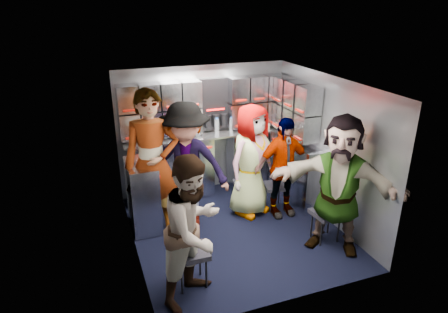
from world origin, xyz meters
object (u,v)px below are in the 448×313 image
object	(u,v)px
attendant_arc_c	(251,161)
attendant_arc_d	(282,168)
jump_seat_near_right	(326,215)
jump_seat_near_left	(191,254)
attendant_arc_e	(339,185)
attendant_arc_b	(186,166)
jump_seat_mid_right	(276,187)
attendant_standing	(152,164)
attendant_arc_a	(194,230)
jump_seat_center	(246,185)
jump_seat_mid_left	(184,195)

from	to	relation	value
attendant_arc_c	attendant_arc_d	xyz separation A→B (m)	(0.41, -0.21, -0.09)
jump_seat_near_right	jump_seat_near_left	bearing A→B (deg)	-172.47
attendant_arc_e	attendant_arc_b	bearing A→B (deg)	-173.54
jump_seat_mid_right	jump_seat_near_left	bearing A→B (deg)	-143.39
jump_seat_near_left	attendant_standing	xyz separation A→B (m)	(-0.15, 1.28, 0.61)
attendant_arc_d	attendant_arc_b	bearing A→B (deg)	171.33
attendant_standing	attendant_arc_b	world-z (taller)	attendant_standing
jump_seat_mid_right	attendant_arc_e	bearing A→B (deg)	-78.72
attendant_arc_a	attendant_arc_b	xyz separation A→B (m)	(0.32, 1.47, 0.08)
jump_seat_near_left	jump_seat_mid_right	size ratio (longest dim) A/B	1.13
jump_seat_mid_right	attendant_standing	xyz separation A→B (m)	(-1.86, 0.01, 0.66)
attendant_arc_d	jump_seat_center	bearing A→B (deg)	135.66
jump_seat_mid_right	attendant_standing	distance (m)	1.97
jump_seat_near_right	attendant_standing	bearing A→B (deg)	154.01
jump_seat_mid_left	attendant_arc_a	xyz separation A→B (m)	(-0.32, -1.65, 0.45)
attendant_arc_d	jump_seat_near_right	bearing A→B (deg)	-74.90
attendant_arc_d	jump_seat_mid_left	bearing A→B (deg)	164.25
attendant_arc_b	jump_seat_mid_left	bearing A→B (deg)	113.56
jump_seat_mid_left	attendant_arc_b	bearing A→B (deg)	-90.00
jump_seat_mid_right	jump_seat_center	bearing A→B (deg)	152.97
jump_seat_center	jump_seat_near_right	distance (m)	1.39
jump_seat_center	jump_seat_mid_right	distance (m)	0.46
jump_seat_center	attendant_arc_b	world-z (taller)	attendant_arc_b
jump_seat_mid_right	jump_seat_near_right	world-z (taller)	jump_seat_near_right
attendant_standing	attendant_arc_e	distance (m)	2.42
jump_seat_center	attendant_standing	xyz separation A→B (m)	(-1.45, -0.20, 0.65)
attendant_arc_e	jump_seat_center	bearing A→B (deg)	157.68
jump_seat_near_left	jump_seat_mid_right	distance (m)	2.14
jump_seat_mid_left	jump_seat_mid_right	size ratio (longest dim) A/B	1.11
jump_seat_near_left	attendant_arc_e	xyz separation A→B (m)	(1.95, 0.08, 0.50)
jump_seat_mid_left	attendant_arc_e	world-z (taller)	attendant_arc_e
attendant_standing	attendant_arc_d	xyz separation A→B (m)	(1.86, -0.19, -0.25)
jump_seat_near_left	jump_seat_mid_left	xyz separation A→B (m)	(0.32, 1.47, -0.02)
attendant_arc_e	attendant_standing	bearing A→B (deg)	-166.91
jump_seat_mid_left	jump_seat_center	xyz separation A→B (m)	(0.99, 0.02, -0.02)
jump_seat_mid_left	attendant_arc_d	world-z (taller)	attendant_arc_d
attendant_arc_c	attendant_arc_d	bearing A→B (deg)	-50.70
jump_seat_center	attendant_arc_d	size ratio (longest dim) A/B	0.27
jump_seat_near_left	attendant_arc_e	distance (m)	2.02
attendant_arc_a	attendant_arc_e	size ratio (longest dim) A/B	0.92
jump_seat_near_left	attendant_arc_a	world-z (taller)	attendant_arc_a
attendant_arc_c	jump_seat_mid_left	bearing A→B (deg)	146.94
attendant_arc_b	jump_seat_mid_right	bearing A→B (deg)	23.04
jump_seat_center	attendant_arc_a	xyz separation A→B (m)	(-1.31, -1.66, 0.47)
jump_seat_mid_left	attendant_arc_a	bearing A→B (deg)	-100.93
attendant_arc_b	attendant_arc_e	world-z (taller)	attendant_arc_b
jump_seat_mid_right	attendant_arc_a	world-z (taller)	attendant_arc_a
jump_seat_near_left	jump_seat_mid_right	xyz separation A→B (m)	(1.72, 1.27, -0.05)
jump_seat_near_left	attendant_arc_b	distance (m)	1.42
jump_seat_mid_right	attendant_arc_c	distance (m)	0.64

